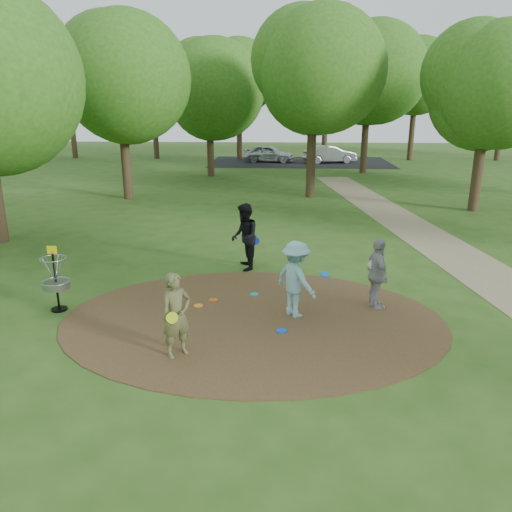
{
  "coord_description": "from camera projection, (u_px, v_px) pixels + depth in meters",
  "views": [
    {
      "loc": [
        0.59,
        -10.06,
        4.6
      ],
      "look_at": [
        0.0,
        1.2,
        1.1
      ],
      "focal_mm": 35.0,
      "sensor_mm": 36.0,
      "label": 1
    }
  ],
  "objects": [
    {
      "name": "ground",
      "position": [
        253.0,
        320.0,
        10.99
      ],
      "size": [
        100.0,
        100.0,
        0.0
      ],
      "primitive_type": "plane",
      "color": "#2D5119",
      "rests_on": "ground"
    },
    {
      "name": "dirt_clearing",
      "position": [
        253.0,
        319.0,
        10.99
      ],
      "size": [
        8.4,
        8.4,
        0.02
      ],
      "primitive_type": "cylinder",
      "color": "#47301C",
      "rests_on": "ground"
    },
    {
      "name": "parking_lot",
      "position": [
        300.0,
        162.0,
        39.5
      ],
      "size": [
        14.0,
        8.0,
        0.01
      ],
      "primitive_type": "cube",
      "color": "black",
      "rests_on": "ground"
    },
    {
      "name": "player_observer_with_disc",
      "position": [
        176.0,
        315.0,
        9.22
      ],
      "size": [
        0.71,
        0.69,
        1.64
      ],
      "color": "brown",
      "rests_on": "ground"
    },
    {
      "name": "player_throwing_with_disc",
      "position": [
        296.0,
        279.0,
        10.95
      ],
      "size": [
        1.39,
        1.26,
        1.73
      ],
      "color": "#85C1C7",
      "rests_on": "ground"
    },
    {
      "name": "player_walking_with_disc",
      "position": [
        245.0,
        237.0,
        14.04
      ],
      "size": [
        0.86,
        1.03,
        1.9
      ],
      "color": "black",
      "rests_on": "ground"
    },
    {
      "name": "player_waiting_with_disc",
      "position": [
        377.0,
        274.0,
        11.37
      ],
      "size": [
        0.6,
        1.04,
        1.67
      ],
      "color": "#9C9D9F",
      "rests_on": "ground"
    },
    {
      "name": "disc_ground_cyan",
      "position": [
        254.0,
        294.0,
        12.36
      ],
      "size": [
        0.22,
        0.22,
        0.02
      ],
      "primitive_type": "cylinder",
      "color": "#1799BD",
      "rests_on": "dirt_clearing"
    },
    {
      "name": "disc_ground_blue",
      "position": [
        281.0,
        331.0,
        10.4
      ],
      "size": [
        0.22,
        0.22,
        0.02
      ],
      "primitive_type": "cylinder",
      "color": "blue",
      "rests_on": "dirt_clearing"
    },
    {
      "name": "disc_ground_red",
      "position": [
        214.0,
        300.0,
        12.01
      ],
      "size": [
        0.22,
        0.22,
        0.02
      ],
      "primitive_type": "cylinder",
      "color": "#DD5016",
      "rests_on": "dirt_clearing"
    },
    {
      "name": "car_left",
      "position": [
        269.0,
        154.0,
        39.28
      ],
      "size": [
        4.1,
        2.06,
        1.34
      ],
      "primitive_type": "imported",
      "rotation": [
        0.0,
        0.0,
        1.44
      ],
      "color": "#B4B8BD",
      "rests_on": "ground"
    },
    {
      "name": "car_right",
      "position": [
        330.0,
        154.0,
        38.74
      ],
      "size": [
        4.29,
        2.44,
        1.34
      ],
      "primitive_type": "imported",
      "rotation": [
        0.0,
        0.0,
        1.84
      ],
      "color": "#9A9BA1",
      "rests_on": "ground"
    },
    {
      "name": "disc_ground_orange",
      "position": [
        198.0,
        306.0,
        11.67
      ],
      "size": [
        0.22,
        0.22,
        0.02
      ],
      "primitive_type": "cylinder",
      "color": "orange",
      "rests_on": "dirt_clearing"
    },
    {
      "name": "disc_golf_basket",
      "position": [
        55.0,
        274.0,
        11.25
      ],
      "size": [
        0.63,
        0.63,
        1.54
      ],
      "color": "black",
      "rests_on": "ground"
    },
    {
      "name": "tree_ring",
      "position": [
        298.0,
        84.0,
        20.08
      ],
      "size": [
        37.34,
        45.46,
        9.35
      ],
      "color": "#332316",
      "rests_on": "ground"
    }
  ]
}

